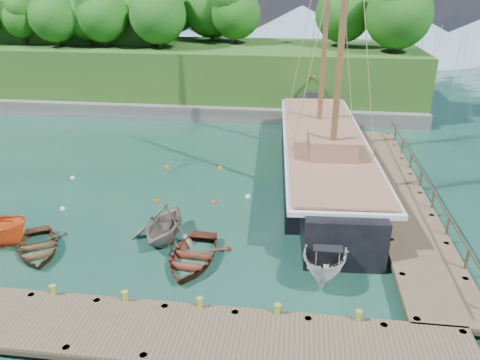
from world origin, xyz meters
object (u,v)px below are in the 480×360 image
(rowboat_2, at_px, (192,262))
(schooner, at_px, (323,159))
(rowboat_0, at_px, (38,252))
(cabin_boat_white, at_px, (326,270))
(rowboat_1, at_px, (165,239))

(rowboat_2, relative_size, schooner, 0.15)
(rowboat_0, distance_m, schooner, 18.25)
(cabin_boat_white, bearing_deg, rowboat_0, -170.83)
(rowboat_0, xyz_separation_m, rowboat_1, (5.81, 2.05, 0.00))
(rowboat_0, relative_size, schooner, 0.14)
(rowboat_1, relative_size, schooner, 0.14)
(rowboat_1, height_order, cabin_boat_white, rowboat_1)
(rowboat_0, xyz_separation_m, schooner, (14.06, 11.56, 1.20))
(rowboat_1, xyz_separation_m, rowboat_2, (1.86, -1.94, 0.00))
(cabin_boat_white, bearing_deg, rowboat_1, 175.75)
(schooner, bearing_deg, cabin_boat_white, -94.18)
(rowboat_1, bearing_deg, rowboat_2, -40.13)
(rowboat_1, bearing_deg, cabin_boat_white, -6.12)
(rowboat_0, relative_size, rowboat_2, 0.91)
(rowboat_0, height_order, schooner, schooner)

